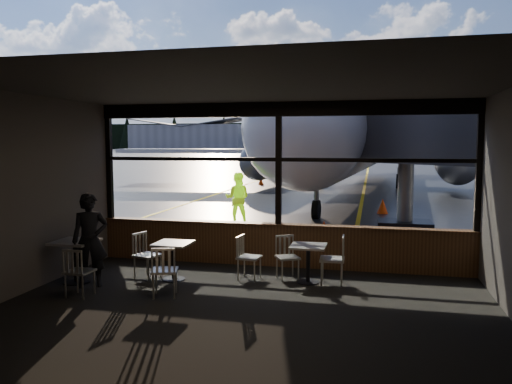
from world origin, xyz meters
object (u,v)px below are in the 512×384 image
(chair_near_w, at_px, (249,258))
(chair_mid_w, at_px, (147,256))
(chair_near_e, at_px, (332,260))
(cone_nose, at_px, (383,206))
(cone_extra, at_px, (324,229))
(chair_near_n, at_px, (288,258))
(airliner, at_px, (358,91))
(passenger, at_px, (90,240))
(chair_mid_s, at_px, (165,271))
(cafe_table_near, at_px, (308,264))
(chair_left_s, at_px, (80,272))
(jet_bridge, at_px, (430,147))
(cone_wing, at_px, (261,181))
(ground_crew, at_px, (237,198))
(cafe_table_mid, at_px, (173,261))
(cafe_table_left, at_px, (76,262))

(chair_near_w, bearing_deg, chair_mid_w, -72.53)
(chair_near_e, bearing_deg, chair_mid_w, 94.30)
(cone_nose, height_order, cone_extra, cone_nose)
(chair_near_e, distance_m, chair_near_n, 0.88)
(airliner, bearing_deg, cone_nose, -78.29)
(chair_near_n, bearing_deg, chair_mid_w, -16.93)
(chair_near_n, bearing_deg, chair_near_w, -13.47)
(chair_mid_w, relative_size, passenger, 0.52)
(chair_mid_s, relative_size, chair_mid_w, 1.00)
(cafe_table_near, distance_m, passenger, 4.07)
(cafe_table_near, bearing_deg, chair_mid_s, -148.30)
(chair_near_w, height_order, chair_near_n, chair_near_w)
(chair_near_n, relative_size, chair_left_s, 0.98)
(chair_mid_s, xyz_separation_m, chair_left_s, (-1.43, -0.33, -0.02))
(chair_near_e, relative_size, chair_left_s, 1.08)
(airliner, relative_size, jet_bridge, 3.20)
(airliner, height_order, passenger, airliner)
(chair_mid_w, xyz_separation_m, chair_left_s, (-0.63, -1.34, -0.02))
(jet_bridge, bearing_deg, cone_wing, 119.32)
(chair_mid_w, bearing_deg, cone_nose, 173.22)
(chair_near_e, bearing_deg, airliner, -1.76)
(chair_near_w, relative_size, ground_crew, 0.51)
(cafe_table_mid, xyz_separation_m, cone_wing, (-3.27, 22.42, -0.12))
(airliner, bearing_deg, chair_near_e, -84.76)
(cafe_table_near, distance_m, chair_mid_w, 3.12)
(chair_mid_s, height_order, cone_nose, chair_mid_s)
(chair_near_e, bearing_deg, chair_near_n, 77.83)
(chair_mid_s, distance_m, cone_wing, 23.70)
(chair_near_w, bearing_deg, chair_near_n, 112.23)
(chair_left_s, height_order, ground_crew, ground_crew)
(airliner, height_order, cone_nose, airliner)
(chair_mid_w, relative_size, chair_left_s, 1.04)
(chair_near_n, height_order, cone_extra, chair_near_n)
(cafe_table_mid, distance_m, ground_crew, 6.93)
(cafe_table_left, xyz_separation_m, chair_near_n, (3.86, 1.16, 0.02))
(chair_left_s, relative_size, cone_wing, 1.73)
(cafe_table_near, distance_m, cafe_table_left, 4.40)
(jet_bridge, relative_size, cone_nose, 20.43)
(chair_near_e, bearing_deg, ground_crew, 26.75)
(chair_mid_w, xyz_separation_m, cone_extra, (2.94, 5.22, -0.22))
(cafe_table_mid, height_order, cone_nose, cafe_table_mid)
(cafe_table_mid, relative_size, cone_extra, 1.59)
(chair_near_n, bearing_deg, cone_wing, -104.85)
(cafe_table_mid, distance_m, chair_near_n, 2.21)
(airliner, bearing_deg, jet_bridge, -74.95)
(airliner, bearing_deg, cafe_table_left, -97.12)
(chair_near_n, bearing_deg, jet_bridge, -145.22)
(cafe_table_left, distance_m, chair_left_s, 0.93)
(jet_bridge, xyz_separation_m, chair_left_s, (-6.53, -8.39, -2.10))
(cone_extra, bearing_deg, passenger, -121.91)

